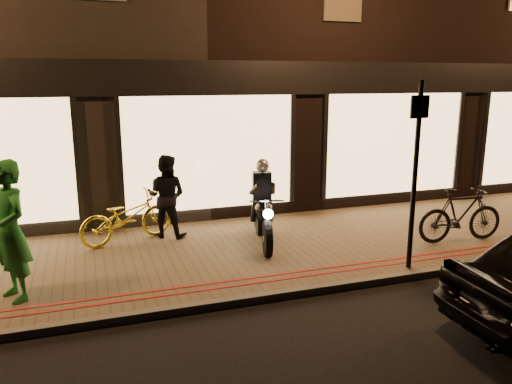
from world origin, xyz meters
The scene contains 11 objects.
ground centered at (0.00, 0.00, 0.00)m, with size 90.00×90.00×0.00m, color black.
sidewalk centered at (0.00, 2.00, 0.06)m, with size 50.00×4.00×0.12m, color brown.
kerb_stone centered at (0.00, 0.05, 0.06)m, with size 50.00×0.14×0.12m, color #59544C.
red_kerb_lines centered at (0.00, 0.55, 0.12)m, with size 50.00×0.26×0.01m.
building_row centered at (0.00, 8.99, 4.25)m, with size 48.00×10.11×8.50m.
motorcycle centered at (0.55, 2.18, 0.73)m, with size 0.74×1.92×1.59m.
sign_post centered at (2.39, 0.25, 1.80)m, with size 0.35×0.09×3.00m.
bicycle_gold centered at (-1.84, 3.10, 0.60)m, with size 0.64×1.83×0.96m, color yellow.
bicycle_dark centered at (4.10, 1.07, 0.64)m, with size 0.49×1.73×1.04m, color black.
person_green centered at (-3.54, 1.04, 1.10)m, with size 0.72×0.47×1.97m, color #1E7029.
person_dark centered at (-1.07, 3.20, 0.93)m, with size 0.78×0.61×1.61m, color black.
Camera 1 is at (-2.46, -6.22, 3.14)m, focal length 35.00 mm.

